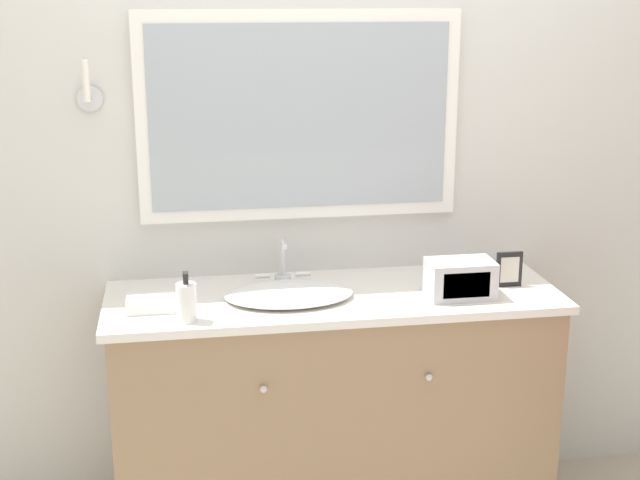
{
  "coord_description": "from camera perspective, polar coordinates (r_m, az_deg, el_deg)",
  "views": [
    {
      "loc": [
        -0.53,
        -2.64,
        1.97
      ],
      "look_at": [
        -0.05,
        0.31,
        1.12
      ],
      "focal_mm": 50.0,
      "sensor_mm": 36.0,
      "label": 1
    }
  ],
  "objects": [
    {
      "name": "vanity_counter",
      "position": [
        3.35,
        0.84,
        -10.84
      ],
      "size": [
        1.61,
        0.55,
        0.92
      ],
      "color": "#937556",
      "rests_on": "ground_plane"
    },
    {
      "name": "wall_back",
      "position": [
        3.36,
        -0.04,
        4.1
      ],
      "size": [
        8.0,
        0.18,
        2.55
      ],
      "color": "silver",
      "rests_on": "ground_plane"
    },
    {
      "name": "picture_frame",
      "position": [
        3.3,
        12.01,
        -1.84
      ],
      "size": [
        0.1,
        0.01,
        0.13
      ],
      "color": "black",
      "rests_on": "vanity_counter"
    },
    {
      "name": "appliance_box",
      "position": [
        3.16,
        8.98,
        -2.48
      ],
      "size": [
        0.23,
        0.15,
        0.13
      ],
      "color": "#BCBCC1",
      "rests_on": "vanity_counter"
    },
    {
      "name": "hand_towel_near_sink",
      "position": [
        3.06,
        -10.5,
        -4.02
      ],
      "size": [
        0.19,
        0.12,
        0.04
      ],
      "color": "white",
      "rests_on": "vanity_counter"
    },
    {
      "name": "soap_bottle",
      "position": [
        2.93,
        -8.54,
        -3.93
      ],
      "size": [
        0.07,
        0.07,
        0.17
      ],
      "color": "white",
      "rests_on": "vanity_counter"
    },
    {
      "name": "sink_basin",
      "position": [
        3.13,
        -2.02,
        -3.38
      ],
      "size": [
        0.45,
        0.36,
        0.17
      ],
      "color": "white",
      "rests_on": "vanity_counter"
    }
  ]
}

